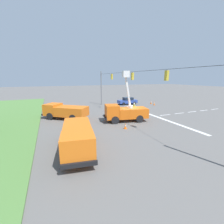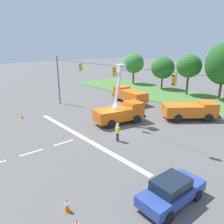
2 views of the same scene
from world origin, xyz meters
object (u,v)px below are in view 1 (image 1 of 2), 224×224
(sedan_blue, at_px, (128,101))
(traffic_cone_mid_right, at_px, (125,126))
(utility_truck_support_near, at_px, (65,111))
(utility_truck_support_far, at_px, (78,136))
(road_worker, at_px, (134,107))
(traffic_cone_mid_left, at_px, (151,102))
(utility_truck_bucket_lift, at_px, (125,111))
(traffic_cone_foreground_right, at_px, (154,103))

(sedan_blue, distance_m, traffic_cone_mid_right, 16.80)
(utility_truck_support_near, relative_size, utility_truck_support_far, 0.95)
(road_worker, bearing_deg, traffic_cone_mid_left, -51.98)
(utility_truck_bucket_lift, distance_m, traffic_cone_mid_right, 3.37)
(utility_truck_bucket_lift, relative_size, utility_truck_support_far, 0.97)
(utility_truck_bucket_lift, height_order, road_worker, utility_truck_bucket_lift)
(traffic_cone_foreground_right, bearing_deg, traffic_cone_mid_right, 131.20)
(utility_truck_support_near, distance_m, utility_truck_support_far, 10.65)
(traffic_cone_foreground_right, xyz_separation_m, traffic_cone_mid_left, (1.55, -0.33, -0.01))
(traffic_cone_mid_right, bearing_deg, sedan_blue, -29.28)
(traffic_cone_mid_right, bearing_deg, road_worker, -37.82)
(utility_truck_support_far, bearing_deg, utility_truck_bucket_lift, -50.33)
(road_worker, distance_m, traffic_cone_mid_left, 10.72)
(utility_truck_support_near, xyz_separation_m, sedan_blue, (7.30, -14.18, -0.38))
(utility_truck_support_near, bearing_deg, utility_truck_support_far, 179.46)
(traffic_cone_mid_right, bearing_deg, traffic_cone_foreground_right, -48.80)
(road_worker, relative_size, traffic_cone_mid_left, 2.25)
(utility_truck_support_far, relative_size, traffic_cone_foreground_right, 8.47)
(utility_truck_support_near, height_order, road_worker, utility_truck_support_near)
(utility_truck_bucket_lift, height_order, utility_truck_support_near, utility_truck_bucket_lift)
(utility_truck_support_far, relative_size, road_worker, 3.88)
(utility_truck_support_near, height_order, traffic_cone_mid_right, utility_truck_support_near)
(traffic_cone_mid_right, bearing_deg, utility_truck_support_near, 39.05)
(utility_truck_support_near, bearing_deg, traffic_cone_mid_right, -140.95)
(traffic_cone_foreground_right, relative_size, traffic_cone_mid_right, 1.16)
(traffic_cone_mid_left, bearing_deg, utility_truck_support_near, 106.29)
(road_worker, xyz_separation_m, traffic_cone_mid_right, (-6.42, 4.98, -0.66))
(utility_truck_support_near, height_order, traffic_cone_foreground_right, utility_truck_support_near)
(utility_truck_bucket_lift, distance_m, utility_truck_support_near, 8.61)
(utility_truck_support_far, height_order, traffic_cone_foreground_right, utility_truck_support_far)
(utility_truck_support_near, relative_size, sedan_blue, 1.50)
(road_worker, bearing_deg, utility_truck_bucket_lift, 134.57)
(sedan_blue, relative_size, traffic_cone_foreground_right, 5.35)
(utility_truck_support_far, height_order, traffic_cone_mid_left, utility_truck_support_far)
(traffic_cone_foreground_right, height_order, traffic_cone_mid_right, traffic_cone_foreground_right)
(utility_truck_support_near, relative_size, road_worker, 3.67)
(utility_truck_bucket_lift, bearing_deg, utility_truck_support_far, 129.67)
(utility_truck_support_near, xyz_separation_m, traffic_cone_foreground_right, (4.11, -19.05, -0.76))
(utility_truck_bucket_lift, distance_m, traffic_cone_foreground_right, 14.53)
(road_worker, height_order, traffic_cone_mid_left, road_worker)
(utility_truck_support_far, xyz_separation_m, traffic_cone_mid_left, (16.31, -19.48, -0.84))
(sedan_blue, bearing_deg, road_worker, 158.57)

